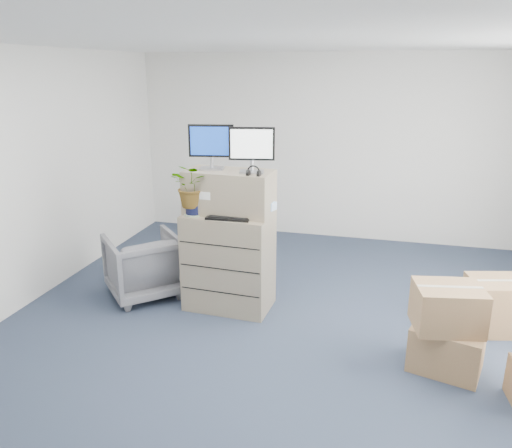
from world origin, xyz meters
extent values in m
plane|color=#222E3E|center=(0.00, 0.00, 0.00)|extent=(7.00, 7.00, 0.00)
cube|color=silver|center=(0.00, 3.51, 1.40)|extent=(6.00, 0.02, 2.80)
cube|color=gray|center=(-0.77, 0.74, 0.54)|extent=(0.95, 0.61, 1.08)
cube|color=gray|center=(-0.77, 0.79, 1.31)|extent=(0.95, 0.51, 0.46)
cube|color=#99999E|center=(-0.97, 0.83, 1.55)|extent=(0.28, 0.22, 0.02)
cylinder|color=#99999E|center=(-0.97, 0.83, 1.61)|extent=(0.04, 0.04, 0.11)
cube|color=black|center=(-0.97, 0.83, 1.84)|extent=(0.47, 0.12, 0.34)
cube|color=navy|center=(-0.97, 0.81, 1.84)|extent=(0.42, 0.08, 0.29)
cube|color=#99999E|center=(-0.51, 0.76, 1.55)|extent=(0.27, 0.22, 0.02)
cylinder|color=#99999E|center=(-0.51, 0.76, 1.61)|extent=(0.04, 0.04, 0.11)
cube|color=black|center=(-0.51, 0.76, 1.83)|extent=(0.47, 0.12, 0.34)
cube|color=silver|center=(-0.51, 0.74, 1.83)|extent=(0.42, 0.09, 0.29)
torus|color=black|center=(-0.45, 0.61, 1.57)|extent=(0.14, 0.02, 0.14)
cube|color=black|center=(-0.71, 0.58, 1.09)|extent=(0.47, 0.21, 0.02)
ellipsoid|color=silver|center=(-0.44, 0.58, 1.09)|extent=(0.11, 0.08, 0.04)
cylinder|color=#93969B|center=(-0.71, 0.81, 1.20)|extent=(0.07, 0.07, 0.26)
cube|color=silver|center=(-0.78, 0.81, 1.09)|extent=(0.06, 0.05, 0.02)
cube|color=black|center=(-0.78, 0.81, 1.15)|extent=(0.06, 0.03, 0.12)
cube|color=black|center=(-0.43, 0.80, 1.10)|extent=(0.22, 0.18, 0.06)
cube|color=#438DE5|center=(-0.38, 0.84, 1.17)|extent=(0.24, 0.17, 0.08)
cylinder|color=#95AD8B|center=(-1.11, 0.63, 1.08)|extent=(0.20, 0.20, 0.02)
cylinder|color=black|center=(-1.11, 0.63, 1.16)|extent=(0.17, 0.17, 0.13)
imported|color=#18551C|center=(-1.11, 0.63, 1.34)|extent=(0.54, 0.57, 0.36)
imported|color=#57575C|center=(-1.82, 0.77, 0.40)|extent=(1.07, 1.07, 0.81)
cube|color=#976849|center=(1.46, 0.04, 0.20)|extent=(0.69, 0.60, 0.41)
cube|color=#976849|center=(1.42, 0.04, 0.60)|extent=(0.62, 0.53, 0.39)
cube|color=#976849|center=(2.12, 0.95, 0.27)|extent=(0.85, 0.65, 0.54)
camera|label=1|loc=(0.80, -4.12, 2.56)|focal=35.00mm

